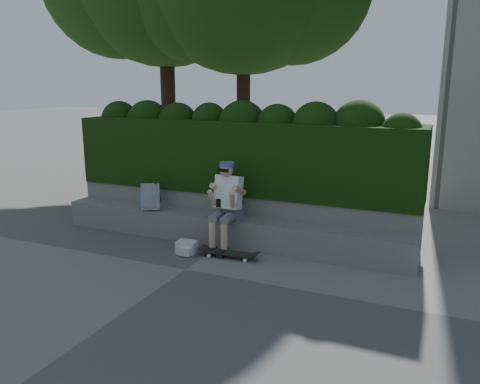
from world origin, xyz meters
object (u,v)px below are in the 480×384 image
at_px(skateboard, 229,253).
at_px(backpack_plaid, 151,197).
at_px(person, 227,202).
at_px(backpack_ground, 187,247).

bearing_deg(skateboard, backpack_plaid, 160.41).
bearing_deg(person, backpack_plaid, 176.85).
height_order(backpack_plaid, backpack_ground, backpack_plaid).
xyz_separation_m(skateboard, backpack_plaid, (-1.70, 0.48, 0.61)).
height_order(person, backpack_ground, person).
bearing_deg(backpack_ground, skateboard, 4.13).
height_order(person, skateboard, person).
relative_size(skateboard, backpack_ground, 2.76).
xyz_separation_m(person, skateboard, (0.22, -0.40, -0.68)).
distance_m(backpack_plaid, backpack_ground, 1.31).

